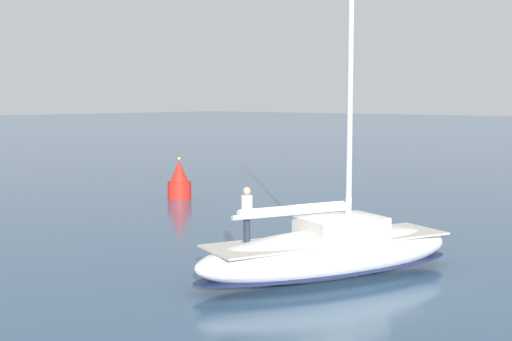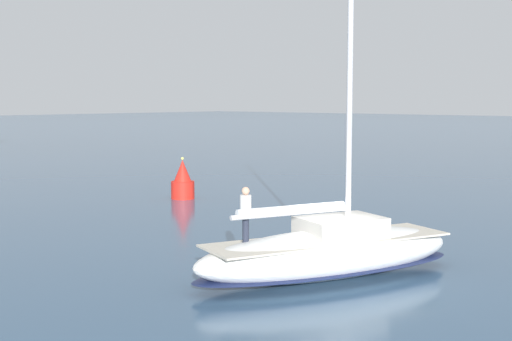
# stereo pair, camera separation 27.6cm
# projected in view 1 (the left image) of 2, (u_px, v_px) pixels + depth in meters

# --- Properties ---
(ground_plane) EXTENTS (400.00, 400.00, 0.00)m
(ground_plane) POSITION_uv_depth(u_px,v_px,m) (329.00, 278.00, 22.23)
(ground_plane) COLOR #385675
(sailboat_main) EXTENTS (9.48, 5.66, 12.60)m
(sailboat_main) POSITION_uv_depth(u_px,v_px,m) (329.00, 251.00, 22.16)
(sailboat_main) COLOR white
(sailboat_main) RESTS_ON ground
(channel_buoy) EXTENTS (1.30, 1.30, 2.33)m
(channel_buoy) POSITION_uv_depth(u_px,v_px,m) (179.00, 182.00, 39.62)
(channel_buoy) COLOR red
(channel_buoy) RESTS_ON ground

